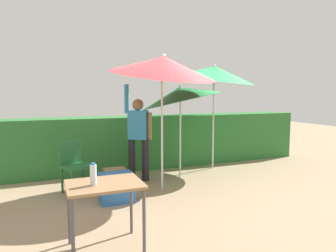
# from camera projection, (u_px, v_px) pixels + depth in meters

# --- Properties ---
(ground_plane) EXTENTS (24.00, 24.00, 0.00)m
(ground_plane) POSITION_uv_depth(u_px,v_px,m) (174.00, 188.00, 5.46)
(ground_plane) COLOR #9E8466
(hedge_row) EXTENTS (8.00, 0.70, 1.19)m
(hedge_row) POSITION_uv_depth(u_px,v_px,m) (145.00, 142.00, 6.98)
(hedge_row) COLOR #2D7033
(hedge_row) RESTS_ON ground_plane
(umbrella_rainbow) EXTENTS (1.68, 1.64, 2.08)m
(umbrella_rainbow) POSITION_uv_depth(u_px,v_px,m) (180.00, 94.00, 5.96)
(umbrella_rainbow) COLOR silver
(umbrella_rainbow) RESTS_ON ground_plane
(umbrella_orange) EXTENTS (1.87, 1.87, 2.53)m
(umbrella_orange) POSITION_uv_depth(u_px,v_px,m) (163.00, 66.00, 5.16)
(umbrella_orange) COLOR silver
(umbrella_orange) RESTS_ON ground_plane
(umbrella_yellow) EXTENTS (1.85, 1.84, 2.47)m
(umbrella_yellow) POSITION_uv_depth(u_px,v_px,m) (214.00, 73.00, 6.71)
(umbrella_yellow) COLOR silver
(umbrella_yellow) RESTS_ON ground_plane
(person_vendor) EXTENTS (0.51, 0.38, 1.88)m
(person_vendor) POSITION_uv_depth(u_px,v_px,m) (138.00, 133.00, 5.86)
(person_vendor) COLOR black
(person_vendor) RESTS_ON ground_plane
(chair_plastic) EXTENTS (0.57, 0.57, 0.89)m
(chair_plastic) POSITION_uv_depth(u_px,v_px,m) (75.00, 163.00, 5.18)
(chair_plastic) COLOR #236633
(chair_plastic) RESTS_ON ground_plane
(cooler_box) EXTENTS (0.52, 0.38, 0.45)m
(cooler_box) POSITION_uv_depth(u_px,v_px,m) (117.00, 187.00, 4.76)
(cooler_box) COLOR #2D6BB7
(cooler_box) RESTS_ON ground_plane
(crate_cardboard) EXTENTS (0.39, 0.34, 0.34)m
(crate_cardboard) POSITION_uv_depth(u_px,v_px,m) (115.00, 178.00, 5.48)
(crate_cardboard) COLOR #9E7A4C
(crate_cardboard) RESTS_ON ground_plane
(folding_table) EXTENTS (0.80, 0.60, 0.74)m
(folding_table) POSITION_uv_depth(u_px,v_px,m) (105.00, 191.00, 3.25)
(folding_table) COLOR #4C4C51
(folding_table) RESTS_ON ground_plane
(bottle_water) EXTENTS (0.07, 0.07, 0.24)m
(bottle_water) POSITION_uv_depth(u_px,v_px,m) (93.00, 175.00, 3.15)
(bottle_water) COLOR silver
(bottle_water) RESTS_ON folding_table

